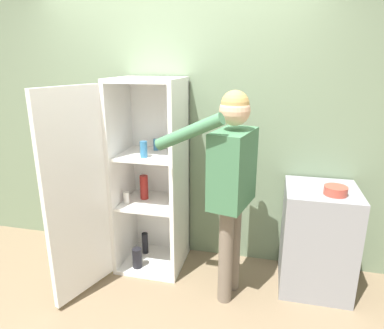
{
  "coord_description": "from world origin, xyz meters",
  "views": [
    {
      "loc": [
        0.87,
        -2.09,
        1.88
      ],
      "look_at": [
        0.22,
        0.65,
        1.02
      ],
      "focal_mm": 32.0,
      "sensor_mm": 36.0,
      "label": 1
    }
  ],
  "objects": [
    {
      "name": "refrigerator",
      "position": [
        -0.26,
        0.57,
        0.86
      ],
      "size": [
        0.82,
        1.11,
        1.74
      ],
      "color": "white",
      "rests_on": "ground_plane"
    },
    {
      "name": "bowl",
      "position": [
        1.38,
        0.54,
        0.93
      ],
      "size": [
        0.17,
        0.17,
        0.07
      ],
      "color": "#B24738",
      "rests_on": "counter"
    },
    {
      "name": "ground_plane",
      "position": [
        0.0,
        0.0,
        0.0
      ],
      "size": [
        12.0,
        12.0,
        0.0
      ],
      "primitive_type": "plane",
      "color": "#7A664C"
    },
    {
      "name": "counter",
      "position": [
        1.3,
        0.65,
        0.45
      ],
      "size": [
        0.57,
        0.57,
        0.89
      ],
      "color": "gray",
      "rests_on": "ground_plane"
    },
    {
      "name": "person",
      "position": [
        0.6,
        0.36,
        1.07
      ],
      "size": [
        0.73,
        0.57,
        1.68
      ],
      "color": "#726656",
      "rests_on": "ground_plane"
    },
    {
      "name": "wall_back",
      "position": [
        0.0,
        0.98,
        1.27
      ],
      "size": [
        7.0,
        0.06,
        2.55
      ],
      "color": "gray",
      "rests_on": "ground_plane"
    }
  ]
}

